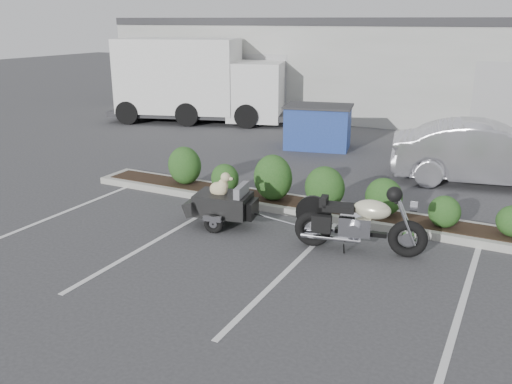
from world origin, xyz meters
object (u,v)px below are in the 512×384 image
at_px(motorcycle, 359,223).
at_px(sedan, 489,154).
at_px(dumpster, 318,126).
at_px(delivery_truck, 198,82).
at_px(pet_trailer, 222,203).

distance_m(motorcycle, sedan, 5.71).
height_order(dumpster, delivery_truck, delivery_truck).
height_order(motorcycle, delivery_truck, delivery_truck).
bearing_deg(delivery_truck, dumpster, -38.44).
relative_size(sedan, dumpster, 2.00).
bearing_deg(delivery_truck, pet_trailer, -72.22).
relative_size(pet_trailer, dumpster, 0.81).
distance_m(sedan, dumpster, 5.50).
bearing_deg(motorcycle, dumpster, 105.81).
bearing_deg(pet_trailer, dumpster, 85.88).
distance_m(sedan, delivery_truck, 11.92).
relative_size(sedan, delivery_truck, 0.63).
bearing_deg(dumpster, pet_trailer, -96.39).
xyz_separation_m(motorcycle, sedan, (1.62, 5.47, 0.23)).
height_order(motorcycle, sedan, sedan).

